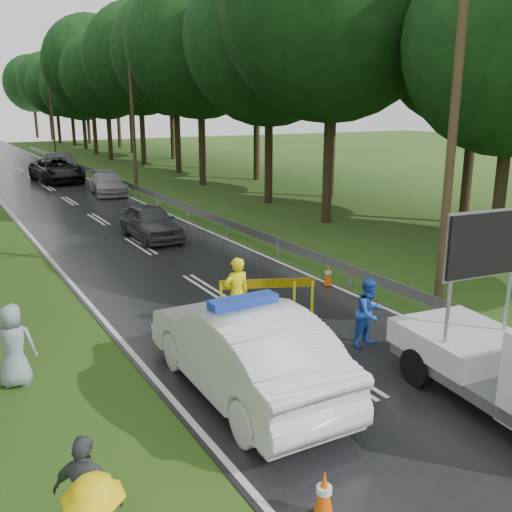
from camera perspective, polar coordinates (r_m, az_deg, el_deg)
ground at (r=12.03m, az=7.70°, el=-11.10°), size 160.00×160.00×0.00m
road at (r=39.41m, az=-20.02°, el=6.42°), size 7.00×140.00×0.02m
guardrail at (r=39.82m, az=-14.74°, el=7.69°), size 0.12×60.06×0.70m
utility_pole_near at (r=15.87m, az=19.24°, el=13.47°), size 1.40×0.24×10.00m
utility_pole_mid at (r=38.38m, az=-12.28°, el=14.35°), size 1.40×0.24×10.00m
utility_pole_far at (r=63.61m, az=-19.79°, el=13.95°), size 1.40×0.24×10.00m
police_sedan at (r=10.67m, az=-1.26°, el=-9.35°), size 1.91×5.26×1.90m
barrier at (r=14.41m, az=1.12°, el=-3.25°), size 2.23×1.02×1.00m
officer at (r=13.56m, az=-1.94°, el=-3.81°), size 0.65×0.43×1.79m
civilian at (r=12.93m, az=11.27°, el=-5.58°), size 0.86×0.73×1.56m
bystander_mid at (r=7.56m, az=-16.49°, el=-22.04°), size 0.91×0.93×1.57m
bystander_right at (r=11.89m, az=-23.07°, el=-8.24°), size 0.93×0.75×1.64m
queue_car_first at (r=23.24m, az=-10.53°, el=3.39°), size 1.65×4.08×1.39m
queue_car_second at (r=35.49m, az=-14.62°, el=7.04°), size 2.33×4.70×1.31m
queue_car_third at (r=42.28m, az=-19.29°, el=8.12°), size 3.05×6.07×1.65m
queue_car_fourth at (r=48.42m, az=-18.99°, el=8.84°), size 1.85×4.70×1.52m
cone_near_left at (r=8.07m, az=6.81°, el=-22.65°), size 0.34×0.34×0.72m
cone_center at (r=13.38m, az=2.63°, el=-6.39°), size 0.38×0.38×0.80m
cone_far at (r=13.80m, az=1.64°, el=-5.71°), size 0.38×0.38×0.80m
cone_left_mid at (r=11.26m, az=-2.08°, el=-10.79°), size 0.36×0.36×0.76m
cone_right at (r=17.09m, az=7.22°, el=-1.91°), size 0.32×0.32×0.68m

